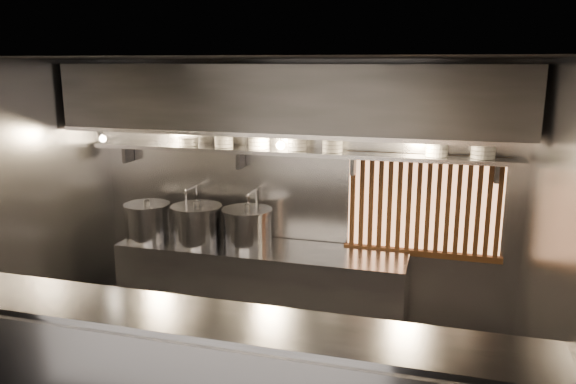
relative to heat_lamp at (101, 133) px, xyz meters
The scene contains 22 objects.
ceiling 2.21m from the heat_lamp, 24.14° to the right, with size 4.50×4.50×0.00m, color black.
wall_back 2.11m from the heat_lamp, 18.89° to the left, with size 4.50×4.50×0.00m, color gray.
wall_left 1.14m from the heat_lamp, 112.49° to the right, with size 3.00×3.00×0.00m, color gray.
wall_right 4.29m from the heat_lamp, 11.59° to the right, with size 3.00×3.00×0.00m, color gray.
cooking_bench 2.29m from the heat_lamp, ahead, with size 3.00×0.70×0.90m, color #97979C.
bowl_shelf 1.96m from the heat_lamp, 13.90° to the left, with size 4.40×0.34×0.04m, color #97979C.
exhaust_hood 1.95m from the heat_lamp, ahead, with size 4.40×0.81×0.65m.
wood_screen 3.33m from the heat_lamp, 10.64° to the left, with size 1.56×0.09×1.04m.
faucet_left 1.18m from the heat_lamp, 34.60° to the left, with size 0.04×0.30×0.50m.
faucet_right 1.71m from the heat_lamp, 19.61° to the left, with size 0.04×0.30×0.50m.
heat_lamp is the anchor object (origin of this frame).
pendant_bulb 1.83m from the heat_lamp, 11.00° to the left, with size 0.09×0.09×0.19m.
stock_pot_left 1.05m from the heat_lamp, 35.01° to the left, with size 0.55×0.55×0.43m.
stock_pot_mid 1.35m from the heat_lamp, 15.36° to the left, with size 0.71×0.71×0.45m.
stock_pot_right 1.77m from the heat_lamp, 11.97° to the left, with size 0.68×0.68×0.43m.
bowl_stack_0 0.88m from the heat_lamp, 32.49° to the left, with size 0.22×0.22×0.09m.
bowl_stack_1 1.24m from the heat_lamp, 22.31° to the left, with size 0.21×0.21×0.17m.
bowl_stack_2 1.60m from the heat_lamp, 17.07° to the left, with size 0.23×0.23×0.17m.
bowl_stack_3 1.99m from the heat_lamp, 13.63° to the left, with size 0.21×0.21×0.17m.
bowl_stack_4 2.35m from the heat_lamp, 11.55° to the left, with size 0.22×0.22×0.17m.
bowl_stack_5 3.33m from the heat_lamp, ahead, with size 0.22×0.22×0.13m.
bowl_stack_6 3.74m from the heat_lamp, ahead, with size 0.24×0.24×0.13m.
Camera 1 is at (1.49, -4.09, 2.77)m, focal length 35.00 mm.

